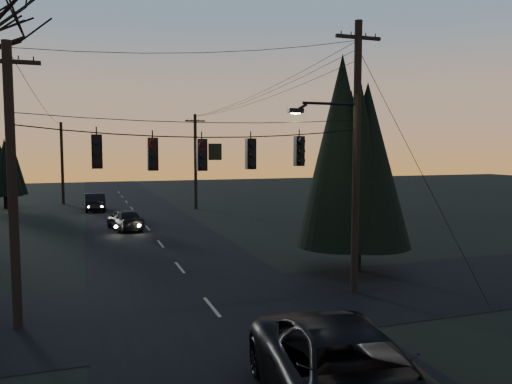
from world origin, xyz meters
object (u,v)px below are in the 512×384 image
object	(u,v)px
utility_pole_far_r	(196,209)
evergreen_right	(359,160)
suv_near	(349,379)
sedan_oncoming_a	(125,219)
utility_pole_right	(354,292)
utility_pole_left	(18,328)
sedan_oncoming_b	(95,202)
utility_pole_far_l	(64,204)

from	to	relation	value
utility_pole_far_r	evergreen_right	distance (m)	25.51
utility_pole_far_r	suv_near	xyz separation A→B (m)	(-4.70, -35.89, 0.89)
utility_pole_far_r	evergreen_right	xyz separation A→B (m)	(1.91, -24.96, 4.93)
suv_near	sedan_oncoming_a	bearing A→B (deg)	102.52
utility_pole_right	utility_pole_far_r	bearing A→B (deg)	90.00
utility_pole_right	utility_pole_left	bearing A→B (deg)	180.00
sedan_oncoming_b	utility_pole_left	bearing A→B (deg)	83.50
utility_pole_left	utility_pole_far_l	bearing A→B (deg)	90.00
utility_pole_far_l	evergreen_right	distance (m)	35.92
utility_pole_far_r	evergreen_right	bearing A→B (deg)	-85.63
evergreen_right	suv_near	size ratio (longest dim) A/B	1.35
evergreen_right	utility_pole_far_r	bearing A→B (deg)	94.37
utility_pole_left	utility_pole_far_r	xyz separation A→B (m)	(11.50, 28.00, 0.00)
utility_pole_far_r	suv_near	world-z (taller)	utility_pole_far_r
evergreen_right	sedan_oncoming_b	size ratio (longest dim) A/B	1.86
utility_pole_far_r	sedan_oncoming_a	bearing A→B (deg)	-124.47
utility_pole_far_l	suv_near	size ratio (longest dim) A/B	1.24
utility_pole_right	utility_pole_far_r	world-z (taller)	utility_pole_right
evergreen_right	utility_pole_right	bearing A→B (deg)	-122.07
utility_pole_far_r	suv_near	bearing A→B (deg)	-97.46
sedan_oncoming_a	sedan_oncoming_b	world-z (taller)	sedan_oncoming_b
sedan_oncoming_a	sedan_oncoming_b	distance (m)	11.78
evergreen_right	suv_near	xyz separation A→B (m)	(-6.61, -10.94, -4.03)
evergreen_right	utility_pole_far_l	bearing A→B (deg)	112.14
utility_pole_left	sedan_oncoming_b	bearing A→B (deg)	84.57
suv_near	sedan_oncoming_b	distance (m)	37.57
evergreen_right	sedan_oncoming_a	bearing A→B (deg)	121.09
evergreen_right	sedan_oncoming_a	distance (m)	17.75
suv_near	utility_pole_left	bearing A→B (deg)	138.17
suv_near	sedan_oncoming_b	xyz separation A→B (m)	(-4.00, 37.36, -0.13)
utility_pole_right	utility_pole_left	world-z (taller)	utility_pole_right
utility_pole_left	utility_pole_far_r	bearing A→B (deg)	67.67
evergreen_right	sedan_oncoming_a	size ratio (longest dim) A/B	2.09
utility_pole_far_r	utility_pole_far_l	bearing A→B (deg)	145.18
utility_pole_left	evergreen_right	size ratio (longest dim) A/B	0.98
utility_pole_right	sedan_oncoming_b	world-z (taller)	utility_pole_right
suv_near	utility_pole_right	bearing A→B (deg)	66.63
utility_pole_far_r	sedan_oncoming_b	xyz separation A→B (m)	(-8.70, 1.47, 0.77)
utility_pole_right	sedan_oncoming_a	xyz separation A→B (m)	(-7.00, 17.81, 0.71)
utility_pole_right	utility_pole_far_l	bearing A→B (deg)	107.72
sedan_oncoming_a	evergreen_right	bearing A→B (deg)	110.13
utility_pole_far_r	sedan_oncoming_a	world-z (taller)	utility_pole_far_r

